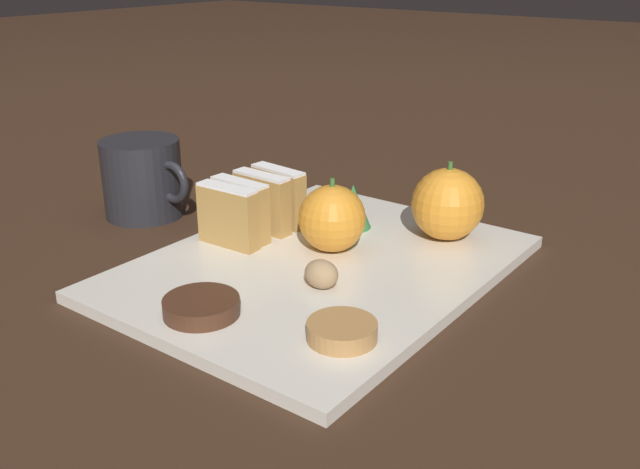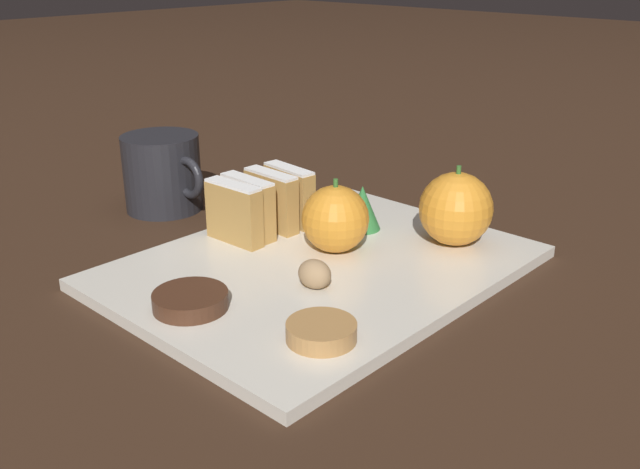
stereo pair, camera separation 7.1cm
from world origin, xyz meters
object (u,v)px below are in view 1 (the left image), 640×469
object	(u,v)px
walnut	(321,274)
orange_near	(332,218)
coffee_mug	(143,178)
chocolate_cookie	(201,307)
orange_far	(448,204)

from	to	relation	value
walnut	orange_near	bearing A→B (deg)	119.71
walnut	coffee_mug	xyz separation A→B (m)	(-0.31, 0.05, 0.02)
orange_near	chocolate_cookie	xyz separation A→B (m)	(-0.01, -0.18, -0.03)
walnut	coffee_mug	distance (m)	0.32
walnut	coffee_mug	size ratio (longest dim) A/B	0.26
coffee_mug	orange_far	bearing A→B (deg)	20.17
chocolate_cookie	orange_far	bearing A→B (deg)	73.12
orange_near	orange_far	world-z (taller)	orange_far
orange_near	coffee_mug	size ratio (longest dim) A/B	0.62
orange_far	walnut	size ratio (longest dim) A/B	2.57
walnut	chocolate_cookie	world-z (taller)	walnut
walnut	chocolate_cookie	size ratio (longest dim) A/B	0.50
walnut	chocolate_cookie	xyz separation A→B (m)	(-0.05, -0.10, -0.01)
orange_far	coffee_mug	distance (m)	0.37
orange_near	orange_far	bearing A→B (deg)	51.69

